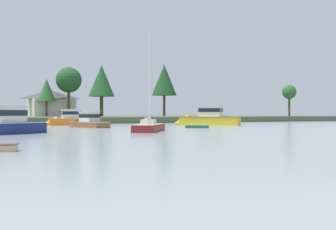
% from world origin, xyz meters
% --- Properties ---
extents(sailboat_maroon, '(6.74, 8.03, 11.17)m').
position_xyz_m(sailboat_maroon, '(12.59, 40.35, 0.24)').
color(sailboat_maroon, maroon).
rests_on(sailboat_maroon, ground).
extents(cruiser_orange, '(9.10, 4.03, 4.59)m').
position_xyz_m(cruiser_orange, '(13.41, 69.38, 0.59)').
color(cruiser_orange, orange).
rests_on(cruiser_orange, ground).
extents(cruiser_yellow, '(9.60, 9.81, 5.92)m').
position_xyz_m(cruiser_yellow, '(32.15, 59.34, 0.70)').
color(cruiser_yellow, gold).
rests_on(cruiser_yellow, ground).
extents(cruiser_wood, '(3.91, 7.18, 3.74)m').
position_xyz_m(cruiser_wood, '(11.61, 56.43, 0.49)').
color(cruiser_wood, brown).
rests_on(cruiser_wood, ground).
extents(dinghy_green, '(3.15, 2.90, 0.55)m').
position_xyz_m(dinghy_green, '(23.27, 47.65, 0.14)').
color(dinghy_green, '#236B3D').
rests_on(dinghy_green, ground).
extents(shore_tree_left, '(3.45, 3.45, 7.59)m').
position_xyz_m(shore_tree_left, '(73.21, 83.79, 6.89)').
color(shore_tree_left, brown).
rests_on(shore_tree_left, far_shore_bank).
extents(shore_tree_inland_a, '(6.27, 6.27, 12.86)m').
position_xyz_m(shore_tree_inland_a, '(48.77, 102.21, 10.10)').
color(shore_tree_inland_a, brown).
rests_on(shore_tree_inland_a, far_shore_bank).
extents(shore_tree_far_left, '(5.89, 5.89, 11.30)m').
position_xyz_m(shore_tree_far_left, '(24.77, 104.16, 9.41)').
color(shore_tree_far_left, brown).
rests_on(shore_tree_far_left, far_shore_bank).
extents(shore_tree_left_mid, '(4.13, 4.13, 8.52)m').
position_xyz_m(shore_tree_left_mid, '(19.87, 105.03, 7.09)').
color(shore_tree_left_mid, brown).
rests_on(shore_tree_left_mid, far_shore_bank).
extents(shore_tree_inland_c, '(5.95, 5.95, 11.87)m').
position_xyz_m(shore_tree_inland_c, '(31.55, 101.01, 9.28)').
color(shore_tree_inland_c, brown).
rests_on(shore_tree_inland_c, far_shore_bank).
extents(cottage_eastern, '(10.60, 8.08, 6.14)m').
position_xyz_m(cottage_eastern, '(22.21, 109.49, 4.31)').
color(cottage_eastern, silver).
rests_on(cottage_eastern, far_shore_bank).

